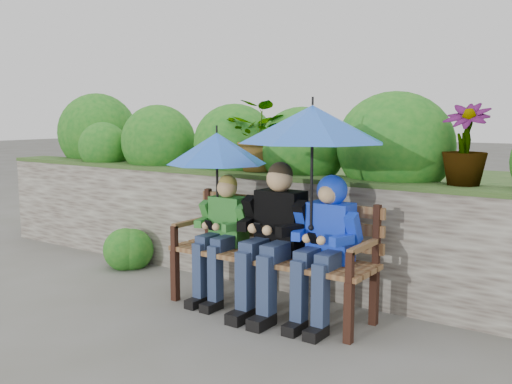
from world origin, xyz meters
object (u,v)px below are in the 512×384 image
Objects in this scene: boy_left at (222,230)px; boy_middle at (273,232)px; boy_right at (325,237)px; umbrella_left at (217,149)px; umbrella_right at (312,124)px; park_bench at (274,247)px.

boy_left is 0.89× the size of boy_middle.
boy_right is 1.21m from umbrella_left.
boy_left is 0.98× the size of umbrella_right.
umbrella_left is (-0.54, -0.05, 0.77)m from park_bench.
umbrella_right is (-0.11, -0.01, 0.83)m from boy_right.
park_bench is 1.44× the size of boy_middle.
umbrella_right is at bearing -12.21° from park_bench.
park_bench is 1.54× the size of boy_right.
park_bench is at bearing 172.19° from boy_right.
park_bench is 1.06m from umbrella_right.
umbrella_right is (0.85, -0.01, 0.89)m from boy_left.
boy_left is 1.23m from umbrella_right.
boy_left is 0.69m from umbrella_left.
boy_middle reaches higher than park_bench.
park_bench is at bearing 119.57° from boy_middle.
umbrella_left reaches higher than boy_left.
umbrella_right reaches higher than umbrella_left.
boy_middle is 0.45m from boy_right.
boy_middle is at bearing -60.43° from park_bench.
boy_right is (0.97, 0.01, 0.06)m from boy_left.
boy_middle reaches higher than boy_left.
boy_middle is 0.90m from umbrella_right.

